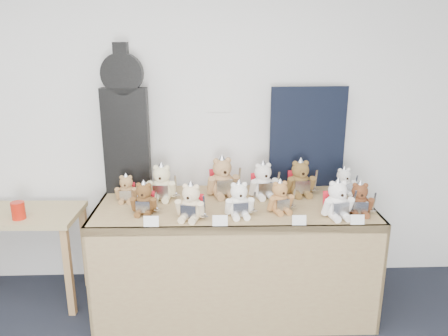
{
  "coord_description": "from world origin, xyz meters",
  "views": [
    {
      "loc": [
        0.61,
        -0.99,
        2.0
      ],
      "look_at": [
        0.73,
        1.91,
        1.14
      ],
      "focal_mm": 35.0,
      "sensor_mm": 36.0,
      "label": 1
    }
  ],
  "objects_px": {
    "teddy_back_centre_right": "(263,181)",
    "teddy_front_far_left": "(144,199)",
    "display_table": "(235,230)",
    "teddy_front_left": "(191,203)",
    "teddy_front_far_right": "(337,201)",
    "teddy_front_centre": "(239,201)",
    "teddy_back_right": "(300,179)",
    "guitar_case": "(125,122)",
    "teddy_back_far_left": "(127,189)",
    "teddy_back_end": "(344,183)",
    "teddy_back_centre_left": "(222,178)",
    "teddy_front_end": "(359,200)",
    "teddy_back_left": "(162,184)",
    "red_cup": "(18,210)",
    "side_table": "(21,228)",
    "teddy_front_right": "(280,198)"
  },
  "relations": [
    {
      "from": "teddy_back_centre_right",
      "to": "teddy_front_far_left",
      "type": "bearing_deg",
      "value": -172.9
    },
    {
      "from": "display_table",
      "to": "teddy_front_left",
      "type": "xyz_separation_m",
      "value": [
        -0.31,
        -0.18,
        0.29
      ]
    },
    {
      "from": "teddy_front_far_left",
      "to": "teddy_front_far_right",
      "type": "height_order",
      "value": "teddy_front_far_right"
    },
    {
      "from": "teddy_front_centre",
      "to": "teddy_back_right",
      "type": "distance_m",
      "value": 0.65
    },
    {
      "from": "guitar_case",
      "to": "teddy_front_far_left",
      "type": "bearing_deg",
      "value": -67.07
    },
    {
      "from": "teddy_front_far_left",
      "to": "teddy_front_far_right",
      "type": "bearing_deg",
      "value": -0.13
    },
    {
      "from": "teddy_back_far_left",
      "to": "teddy_back_end",
      "type": "bearing_deg",
      "value": 2.61
    },
    {
      "from": "teddy_front_far_left",
      "to": "teddy_back_centre_left",
      "type": "relative_size",
      "value": 0.74
    },
    {
      "from": "teddy_front_end",
      "to": "teddy_back_centre_left",
      "type": "xyz_separation_m",
      "value": [
        -0.93,
        0.42,
        0.03
      ]
    },
    {
      "from": "teddy_back_centre_left",
      "to": "teddy_back_far_left",
      "type": "relative_size",
      "value": 1.51
    },
    {
      "from": "teddy_back_end",
      "to": "teddy_front_end",
      "type": "bearing_deg",
      "value": -102.27
    },
    {
      "from": "teddy_back_end",
      "to": "teddy_back_far_left",
      "type": "height_order",
      "value": "teddy_back_end"
    },
    {
      "from": "guitar_case",
      "to": "teddy_front_far_left",
      "type": "xyz_separation_m",
      "value": [
        0.18,
        -0.46,
        -0.46
      ]
    },
    {
      "from": "teddy_front_end",
      "to": "teddy_back_left",
      "type": "bearing_deg",
      "value": 171.15
    },
    {
      "from": "guitar_case",
      "to": "teddy_back_end",
      "type": "relative_size",
      "value": 4.62
    },
    {
      "from": "display_table",
      "to": "teddy_back_right",
      "type": "height_order",
      "value": "teddy_back_right"
    },
    {
      "from": "display_table",
      "to": "teddy_front_far_right",
      "type": "bearing_deg",
      "value": -14.87
    },
    {
      "from": "display_table",
      "to": "guitar_case",
      "type": "bearing_deg",
      "value": 155.34
    },
    {
      "from": "teddy_front_end",
      "to": "teddy_back_right",
      "type": "bearing_deg",
      "value": 134.06
    },
    {
      "from": "red_cup",
      "to": "teddy_back_left",
      "type": "bearing_deg",
      "value": 6.7
    },
    {
      "from": "side_table",
      "to": "teddy_back_centre_right",
      "type": "distance_m",
      "value": 1.88
    },
    {
      "from": "teddy_back_end",
      "to": "red_cup",
      "type": "bearing_deg",
      "value": 172.64
    },
    {
      "from": "display_table",
      "to": "red_cup",
      "type": "height_order",
      "value": "red_cup"
    },
    {
      "from": "teddy_front_far_left",
      "to": "teddy_back_centre_left",
      "type": "distance_m",
      "value": 0.65
    },
    {
      "from": "guitar_case",
      "to": "teddy_front_right",
      "type": "xyz_separation_m",
      "value": [
        1.12,
        -0.47,
        -0.46
      ]
    },
    {
      "from": "teddy_back_far_left",
      "to": "teddy_front_right",
      "type": "bearing_deg",
      "value": -12.57
    },
    {
      "from": "teddy_front_centre",
      "to": "teddy_front_far_right",
      "type": "relative_size",
      "value": 0.93
    },
    {
      "from": "teddy_back_left",
      "to": "teddy_back_centre_left",
      "type": "xyz_separation_m",
      "value": [
        0.46,
        0.06,
        0.02
      ]
    },
    {
      "from": "teddy_front_left",
      "to": "teddy_front_far_right",
      "type": "bearing_deg",
      "value": 15.72
    },
    {
      "from": "teddy_back_centre_left",
      "to": "teddy_front_centre",
      "type": "bearing_deg",
      "value": -89.95
    },
    {
      "from": "red_cup",
      "to": "teddy_front_centre",
      "type": "height_order",
      "value": "teddy_front_centre"
    },
    {
      "from": "teddy_front_end",
      "to": "red_cup",
      "type": "bearing_deg",
      "value": -179.99
    },
    {
      "from": "teddy_front_far_right",
      "to": "teddy_back_left",
      "type": "relative_size",
      "value": 0.97
    },
    {
      "from": "teddy_front_centre",
      "to": "teddy_front_far_right",
      "type": "xyz_separation_m",
      "value": [
        0.66,
        -0.04,
        0.01
      ]
    },
    {
      "from": "side_table",
      "to": "guitar_case",
      "type": "distance_m",
      "value": 1.14
    },
    {
      "from": "red_cup",
      "to": "teddy_front_far_left",
      "type": "height_order",
      "value": "teddy_front_far_left"
    },
    {
      "from": "display_table",
      "to": "teddy_back_end",
      "type": "relative_size",
      "value": 8.16
    },
    {
      "from": "display_table",
      "to": "teddy_back_left",
      "type": "relative_size",
      "value": 6.68
    },
    {
      "from": "teddy_front_end",
      "to": "teddy_front_left",
      "type": "bearing_deg",
      "value": -172.71
    },
    {
      "from": "teddy_front_far_left",
      "to": "teddy_back_right",
      "type": "bearing_deg",
      "value": 21.15
    },
    {
      "from": "teddy_front_end",
      "to": "teddy_back_far_left",
      "type": "relative_size",
      "value": 1.13
    },
    {
      "from": "teddy_front_centre",
      "to": "teddy_back_far_left",
      "type": "height_order",
      "value": "teddy_front_centre"
    },
    {
      "from": "teddy_front_right",
      "to": "red_cup",
      "type": "bearing_deg",
      "value": 159.64
    },
    {
      "from": "teddy_back_end",
      "to": "teddy_back_far_left",
      "type": "xyz_separation_m",
      "value": [
        -1.65,
        -0.06,
        -0.01
      ]
    },
    {
      "from": "teddy_front_far_right",
      "to": "teddy_back_centre_left",
      "type": "relative_size",
      "value": 0.86
    },
    {
      "from": "display_table",
      "to": "teddy_front_centre",
      "type": "relative_size",
      "value": 7.38
    },
    {
      "from": "teddy_front_right",
      "to": "teddy_back_end",
      "type": "distance_m",
      "value": 0.63
    },
    {
      "from": "teddy_back_right",
      "to": "teddy_back_far_left",
      "type": "xyz_separation_m",
      "value": [
        -1.32,
        -0.08,
        -0.03
      ]
    },
    {
      "from": "display_table",
      "to": "teddy_back_right",
      "type": "xyz_separation_m",
      "value": [
        0.52,
        0.26,
        0.3
      ]
    },
    {
      "from": "red_cup",
      "to": "teddy_front_centre",
      "type": "bearing_deg",
      "value": -8.29
    }
  ]
}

